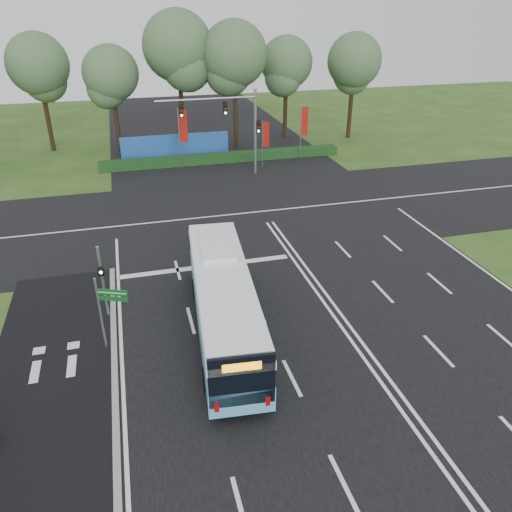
{
  "coord_description": "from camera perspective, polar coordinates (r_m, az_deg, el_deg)",
  "views": [
    {
      "loc": [
        -8.65,
        -19.44,
        13.47
      ],
      "look_at": [
        -2.9,
        2.0,
        1.94
      ],
      "focal_mm": 35.0,
      "sensor_mm": 36.0,
      "label": 1
    }
  ],
  "objects": [
    {
      "name": "ground",
      "position": [
        25.19,
        7.61,
        -5.15
      ],
      "size": [
        120.0,
        120.0,
        0.0
      ],
      "primitive_type": "plane",
      "color": "#274A18",
      "rests_on": "ground"
    },
    {
      "name": "road_main",
      "position": [
        25.17,
        7.61,
        -5.11
      ],
      "size": [
        20.0,
        120.0,
        0.04
      ],
      "primitive_type": "cube",
      "color": "black",
      "rests_on": "ground"
    },
    {
      "name": "road_cross",
      "position": [
        35.27,
        0.35,
        5.05
      ],
      "size": [
        120.0,
        14.0,
        0.05
      ],
      "primitive_type": "cube",
      "color": "black",
      "rests_on": "ground"
    },
    {
      "name": "bike_path",
      "position": [
        21.58,
        -22.34,
        -13.57
      ],
      "size": [
        5.0,
        18.0,
        0.06
      ],
      "primitive_type": "cube",
      "color": "black",
      "rests_on": "ground"
    },
    {
      "name": "kerb_strip",
      "position": [
        21.27,
        -15.84,
        -12.91
      ],
      "size": [
        0.25,
        18.0,
        0.12
      ],
      "primitive_type": "cube",
      "color": "gray",
      "rests_on": "ground"
    },
    {
      "name": "city_bus",
      "position": [
        21.95,
        -3.72,
        -5.24
      ],
      "size": [
        3.38,
        11.46,
        3.24
      ],
      "rotation": [
        0.0,
        0.0,
        -0.09
      ],
      "color": "#59A1CF",
      "rests_on": "ground"
    },
    {
      "name": "pedestrian_signal",
      "position": [
        23.85,
        -17.14,
        -2.61
      ],
      "size": [
        0.31,
        0.43,
        3.68
      ],
      "rotation": [
        0.0,
        0.0,
        0.09
      ],
      "color": "gray",
      "rests_on": "ground"
    },
    {
      "name": "street_sign",
      "position": [
        21.52,
        -16.73,
        -5.4
      ],
      "size": [
        1.26,
        0.58,
        3.46
      ],
      "rotation": [
        0.0,
        0.0,
        -0.39
      ],
      "color": "gray",
      "rests_on": "ground"
    },
    {
      "name": "banner_flag_left",
      "position": [
        44.66,
        -8.44,
        14.07
      ],
      "size": [
        0.76,
        0.12,
        5.17
      ],
      "rotation": [
        0.0,
        0.0,
        -0.08
      ],
      "color": "gray",
      "rests_on": "ground"
    },
    {
      "name": "banner_flag_mid",
      "position": [
        44.63,
        1.04,
        13.46
      ],
      "size": [
        0.58,
        0.24,
        4.07
      ],
      "rotation": [
        0.0,
        0.0,
        -0.34
      ],
      "color": "gray",
      "rests_on": "ground"
    },
    {
      "name": "banner_flag_right",
      "position": [
        47.29,
        5.45,
        14.71
      ],
      "size": [
        0.71,
        0.09,
        4.81
      ],
      "rotation": [
        0.0,
        0.0,
        0.05
      ],
      "color": "gray",
      "rests_on": "ground"
    },
    {
      "name": "traffic_light_gantry",
      "position": [
        41.85,
        -2.54,
        15.29
      ],
      "size": [
        8.41,
        0.28,
        7.0
      ],
      "color": "gray",
      "rests_on": "ground"
    },
    {
      "name": "hedge",
      "position": [
        46.65,
        -3.79,
        11.13
      ],
      "size": [
        22.0,
        1.2,
        0.8
      ],
      "primitive_type": "cube",
      "color": "#123313",
      "rests_on": "ground"
    },
    {
      "name": "blue_hoarding",
      "position": [
        48.28,
        -9.19,
        12.27
      ],
      "size": [
        10.0,
        0.3,
        2.2
      ],
      "primitive_type": "cube",
      "color": "#1C4C9A",
      "rests_on": "ground"
    },
    {
      "name": "eucalyptus_row",
      "position": [
        50.91,
        -8.96,
        21.24
      ],
      "size": [
        41.87,
        9.37,
        12.72
      ],
      "color": "black",
      "rests_on": "ground"
    }
  ]
}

